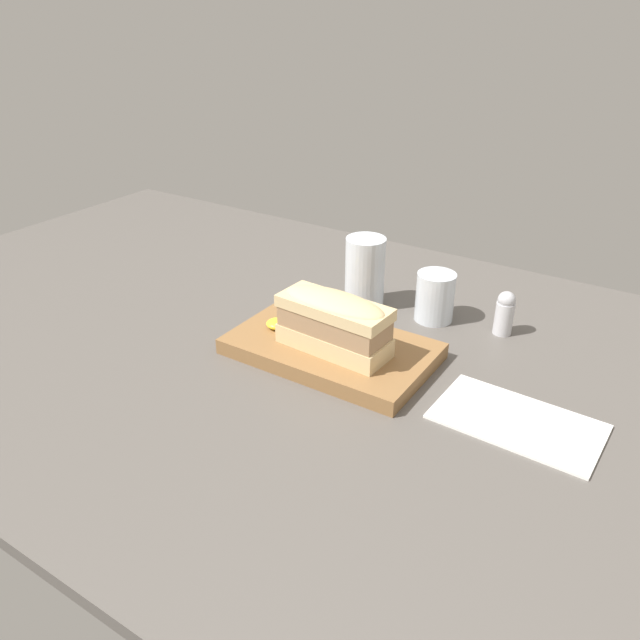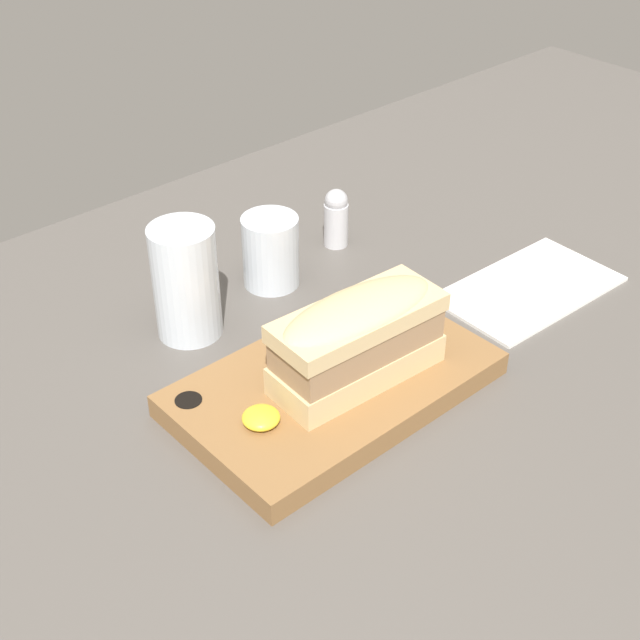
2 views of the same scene
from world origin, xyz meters
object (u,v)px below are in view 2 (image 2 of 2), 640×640
serving_board (336,387)px  water_glass (186,289)px  napkin (529,289)px  salt_shaker (336,217)px  sandwich (358,336)px  wine_glass (271,253)px

serving_board → water_glass: water_glass is taller
serving_board → napkin: size_ratio=1.42×
serving_board → salt_shaker: salt_shaker is taller
salt_shaker → sandwich: bearing=-128.6°
serving_board → water_glass: 19.47cm
wine_glass → napkin: bearing=-44.8°
serving_board → wine_glass: (8.31, 20.20, 2.75)cm
sandwich → wine_glass: size_ratio=2.05×
serving_board → salt_shaker: size_ratio=4.09×
napkin → salt_shaker: (-9.60, 22.55, 3.62)cm
sandwich → wine_glass: 22.74cm
wine_glass → salt_shaker: size_ratio=1.13×
serving_board → water_glass: bearing=103.3°
napkin → serving_board: bearing=178.4°
napkin → salt_shaker: 24.77cm
sandwich → napkin: size_ratio=0.81×
salt_shaker → wine_glass: bearing=-172.5°
water_glass → wine_glass: water_glass is taller
serving_board → wine_glass: wine_glass is taller
water_glass → napkin: bearing=-29.7°
water_glass → wine_glass: 12.88cm
serving_board → napkin: (29.46, -0.82, -1.03)cm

